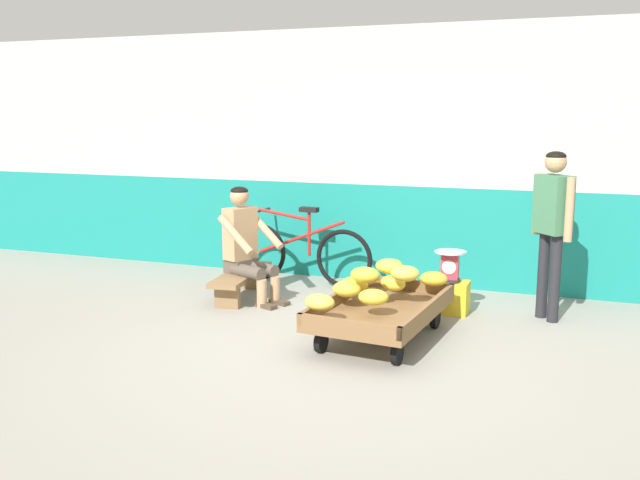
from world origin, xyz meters
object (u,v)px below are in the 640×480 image
(vendor_seated, at_px, (246,244))
(plastic_crate, at_px, (449,297))
(banana_cart, at_px, (382,312))
(customer_adult, at_px, (552,216))
(bicycle_near_left, at_px, (301,252))
(weighing_scale, at_px, (450,266))
(low_bench, at_px, (241,279))

(vendor_seated, height_order, plastic_crate, vendor_seated)
(banana_cart, xyz_separation_m, customer_adult, (1.26, 1.09, 0.71))
(banana_cart, relative_size, bicycle_near_left, 0.91)
(banana_cart, relative_size, weighing_scale, 5.02)
(vendor_seated, relative_size, weighing_scale, 3.80)
(vendor_seated, distance_m, customer_adult, 2.92)
(low_bench, relative_size, vendor_seated, 0.99)
(low_bench, xyz_separation_m, customer_adult, (2.96, 0.31, 0.75))
(bicycle_near_left, bearing_deg, banana_cart, -49.01)
(bicycle_near_left, relative_size, customer_adult, 1.09)
(bicycle_near_left, bearing_deg, customer_adult, -10.33)
(plastic_crate, bearing_deg, low_bench, -174.16)
(low_bench, xyz_separation_m, weighing_scale, (2.08, 0.21, 0.25))
(vendor_seated, relative_size, bicycle_near_left, 0.69)
(weighing_scale, height_order, bicycle_near_left, bicycle_near_left)
(vendor_seated, xyz_separation_m, customer_adult, (2.87, 0.34, 0.38))
(low_bench, relative_size, customer_adult, 0.74)
(low_bench, distance_m, vendor_seated, 0.38)
(plastic_crate, xyz_separation_m, weighing_scale, (0.00, -0.00, 0.30))
(bicycle_near_left, bearing_deg, vendor_seated, -107.17)
(plastic_crate, bearing_deg, weighing_scale, -90.00)
(vendor_seated, distance_m, weighing_scale, 2.01)
(vendor_seated, height_order, customer_adult, customer_adult)
(low_bench, bearing_deg, weighing_scale, 5.81)
(bicycle_near_left, height_order, customer_adult, customer_adult)
(low_bench, height_order, vendor_seated, vendor_seated)
(weighing_scale, bearing_deg, customer_adult, 6.15)
(vendor_seated, relative_size, customer_adult, 0.75)
(vendor_seated, bearing_deg, banana_cart, -24.96)
(banana_cart, height_order, customer_adult, customer_adult)
(plastic_crate, bearing_deg, bicycle_near_left, 161.84)
(banana_cart, height_order, plastic_crate, banana_cart)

